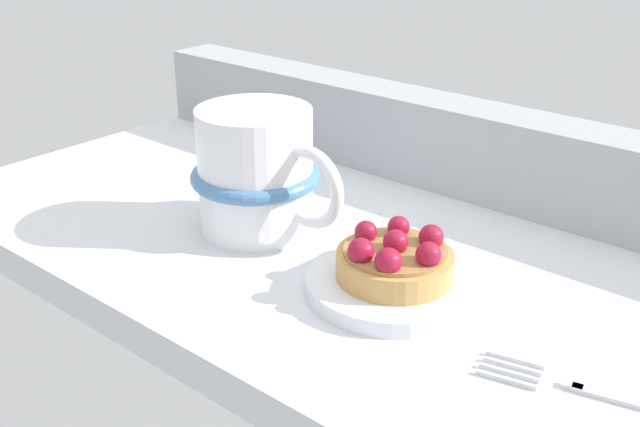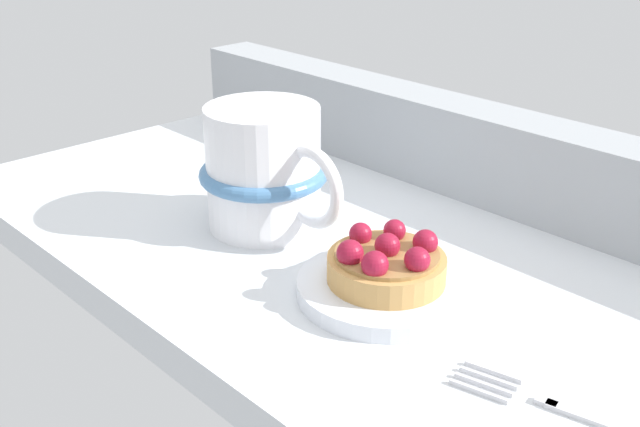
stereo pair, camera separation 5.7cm
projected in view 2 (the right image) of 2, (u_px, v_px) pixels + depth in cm
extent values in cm
cube|color=silver|center=(371.00, 268.00, 59.88)|extent=(76.86, 36.23, 2.87)
cube|color=#9EA3A8|center=(493.00, 156.00, 67.36)|extent=(75.33, 5.35, 7.86)
cylinder|color=silver|center=(386.00, 288.00, 53.05)|extent=(12.29, 12.29, 1.18)
cylinder|color=silver|center=(386.00, 291.00, 53.17)|extent=(6.76, 6.76, 0.59)
cylinder|color=tan|center=(386.00, 268.00, 52.44)|extent=(8.12, 8.12, 1.81)
cylinder|color=#A37942|center=(387.00, 254.00, 52.00)|extent=(7.14, 7.14, 0.30)
sphere|color=maroon|center=(387.00, 246.00, 51.73)|extent=(1.74, 1.74, 1.74)
sphere|color=maroon|center=(417.00, 260.00, 49.80)|extent=(1.73, 1.73, 1.73)
sphere|color=maroon|center=(425.00, 242.00, 52.37)|extent=(1.74, 1.74, 1.74)
sphere|color=maroon|center=(395.00, 230.00, 53.92)|extent=(1.59, 1.59, 1.59)
sphere|color=maroon|center=(360.00, 234.00, 53.60)|extent=(1.62, 1.62, 1.62)
sphere|color=maroon|center=(350.00, 253.00, 50.83)|extent=(1.83, 1.83, 1.83)
sphere|color=maroon|center=(375.00, 265.00, 49.39)|extent=(1.81, 1.81, 1.81)
cylinder|color=white|center=(263.00, 168.00, 61.68)|extent=(9.15, 9.15, 10.05)
torus|color=#4C7FB2|center=(264.00, 173.00, 61.87)|extent=(10.40, 10.40, 1.20)
torus|color=white|center=(311.00, 187.00, 58.00)|extent=(6.63, 1.00, 6.63)
cube|color=silver|center=(546.00, 400.00, 42.30)|extent=(1.30, 0.82, 0.60)
cube|color=silver|center=(493.00, 370.00, 44.89)|extent=(3.46, 1.05, 0.60)
cube|color=silver|center=(489.00, 376.00, 44.33)|extent=(3.46, 1.05, 0.60)
cube|color=silver|center=(484.00, 383.00, 43.77)|extent=(3.46, 1.05, 0.60)
cube|color=silver|center=(479.00, 389.00, 43.21)|extent=(3.46, 1.05, 0.60)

